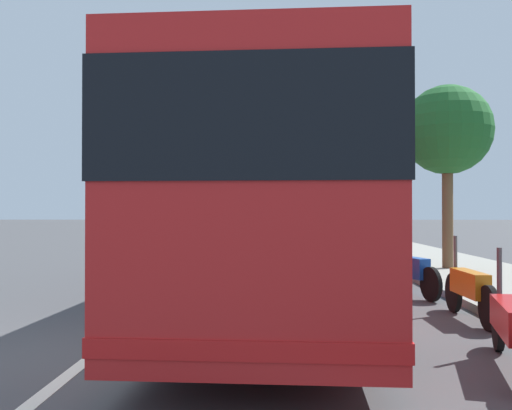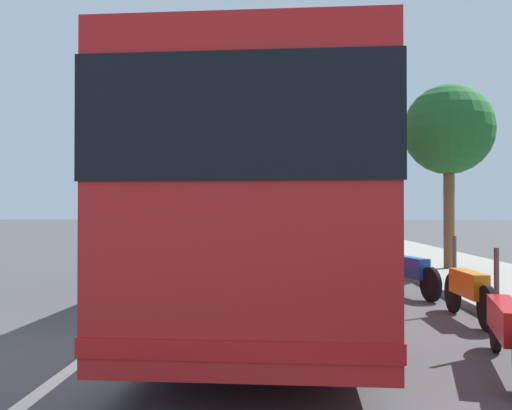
{
  "view_description": "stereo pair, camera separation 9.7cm",
  "coord_description": "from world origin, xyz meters",
  "px_view_note": "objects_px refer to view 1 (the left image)",
  "views": [
    {
      "loc": [
        -6.29,
        -2.1,
        1.66
      ],
      "look_at": [
        5.81,
        -1.7,
        1.81
      ],
      "focal_mm": 39.58,
      "sensor_mm": 36.0,
      "label": 1
    },
    {
      "loc": [
        -6.29,
        -2.19,
        1.66
      ],
      "look_at": [
        5.81,
        -1.7,
        1.81
      ],
      "focal_mm": 39.58,
      "sensor_mm": 36.0,
      "label": 2
    }
  ],
  "objects_px": {
    "roadside_tree_mid_block": "(447,131)",
    "car_oncoming": "(272,230)",
    "coach_bus": "(277,200)",
    "motorcycle_by_tree": "(469,289)",
    "motorcycle_angled": "(409,271)",
    "motorcycle_far_end": "(510,326)",
    "car_ahead_same_lane": "(277,224)"
  },
  "relations": [
    {
      "from": "roadside_tree_mid_block",
      "to": "car_oncoming",
      "type": "bearing_deg",
      "value": 19.31
    },
    {
      "from": "coach_bus",
      "to": "motorcycle_by_tree",
      "type": "height_order",
      "value": "coach_bus"
    },
    {
      "from": "car_oncoming",
      "to": "motorcycle_angled",
      "type": "bearing_deg",
      "value": -169.52
    },
    {
      "from": "coach_bus",
      "to": "motorcycle_far_end",
      "type": "relative_size",
      "value": 5.48
    },
    {
      "from": "motorcycle_far_end",
      "to": "car_oncoming",
      "type": "distance_m",
      "value": 23.34
    },
    {
      "from": "coach_bus",
      "to": "motorcycle_by_tree",
      "type": "distance_m",
      "value": 3.68
    },
    {
      "from": "motorcycle_angled",
      "to": "roadside_tree_mid_block",
      "type": "relative_size",
      "value": 0.41
    },
    {
      "from": "motorcycle_far_end",
      "to": "roadside_tree_mid_block",
      "type": "xyz_separation_m",
      "value": [
        9.4,
        -2.21,
        3.38
      ]
    },
    {
      "from": "car_oncoming",
      "to": "roadside_tree_mid_block",
      "type": "relative_size",
      "value": 0.86
    },
    {
      "from": "car_ahead_same_lane",
      "to": "coach_bus",
      "type": "bearing_deg",
      "value": 179.29
    },
    {
      "from": "motorcycle_by_tree",
      "to": "roadside_tree_mid_block",
      "type": "bearing_deg",
      "value": -15.17
    },
    {
      "from": "coach_bus",
      "to": "motorcycle_far_end",
      "type": "height_order",
      "value": "coach_bus"
    },
    {
      "from": "motorcycle_by_tree",
      "to": "roadside_tree_mid_block",
      "type": "xyz_separation_m",
      "value": [
        6.69,
        -1.71,
        3.37
      ]
    },
    {
      "from": "motorcycle_by_tree",
      "to": "roadside_tree_mid_block",
      "type": "height_order",
      "value": "roadside_tree_mid_block"
    },
    {
      "from": "coach_bus",
      "to": "roadside_tree_mid_block",
      "type": "xyz_separation_m",
      "value": [
        4.95,
        -4.63,
        1.97
      ]
    },
    {
      "from": "motorcycle_far_end",
      "to": "roadside_tree_mid_block",
      "type": "bearing_deg",
      "value": 0.19
    },
    {
      "from": "car_oncoming",
      "to": "car_ahead_same_lane",
      "type": "xyz_separation_m",
      "value": [
        15.82,
        -0.35,
        -0.0
      ]
    },
    {
      "from": "car_oncoming",
      "to": "car_ahead_same_lane",
      "type": "bearing_deg",
      "value": 0.31
    },
    {
      "from": "motorcycle_far_end",
      "to": "car_oncoming",
      "type": "bearing_deg",
      "value": 19.88
    },
    {
      "from": "car_oncoming",
      "to": "car_ahead_same_lane",
      "type": "relative_size",
      "value": 1.12
    },
    {
      "from": "roadside_tree_mid_block",
      "to": "motorcycle_angled",
      "type": "bearing_deg",
      "value": 154.09
    },
    {
      "from": "motorcycle_by_tree",
      "to": "motorcycle_far_end",
      "type": "bearing_deg",
      "value": 168.68
    },
    {
      "from": "motorcycle_by_tree",
      "to": "car_oncoming",
      "type": "height_order",
      "value": "car_oncoming"
    },
    {
      "from": "motorcycle_far_end",
      "to": "car_ahead_same_lane",
      "type": "distance_m",
      "value": 39.07
    },
    {
      "from": "coach_bus",
      "to": "car_oncoming",
      "type": "distance_m",
      "value": 18.78
    },
    {
      "from": "coach_bus",
      "to": "motorcycle_far_end",
      "type": "bearing_deg",
      "value": -148.82
    },
    {
      "from": "car_ahead_same_lane",
      "to": "roadside_tree_mid_block",
      "type": "height_order",
      "value": "roadside_tree_mid_block"
    },
    {
      "from": "roadside_tree_mid_block",
      "to": "motorcycle_far_end",
      "type": "bearing_deg",
      "value": 166.75
    },
    {
      "from": "motorcycle_far_end",
      "to": "motorcycle_by_tree",
      "type": "height_order",
      "value": "motorcycle_by_tree"
    },
    {
      "from": "roadside_tree_mid_block",
      "to": "car_ahead_same_lane",
      "type": "bearing_deg",
      "value": 8.61
    },
    {
      "from": "motorcycle_far_end",
      "to": "car_oncoming",
      "type": "xyz_separation_m",
      "value": [
        23.19,
        2.62,
        0.24
      ]
    },
    {
      "from": "motorcycle_far_end",
      "to": "motorcycle_by_tree",
      "type": "relative_size",
      "value": 1.07
    }
  ]
}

